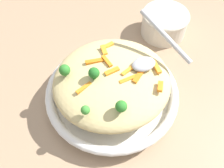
{
  "coord_description": "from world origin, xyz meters",
  "views": [
    {
      "loc": [
        0.13,
        0.33,
        0.56
      ],
      "look_at": [
        0.0,
        0.0,
        0.07
      ],
      "focal_mm": 41.14,
      "sensor_mm": 36.0,
      "label": 1
    }
  ],
  "objects": [
    {
      "name": "broccoli_floret_1",
      "position": [
        0.02,
        0.09,
        0.13
      ],
      "size": [
        0.02,
        0.02,
        0.03
      ],
      "color": "#296820",
      "rests_on": "pasta_mound"
    },
    {
      "name": "carrot_piece_7",
      "position": [
        0.07,
        0.01,
        0.11
      ],
      "size": [
        0.04,
        0.02,
        0.01
      ],
      "primitive_type": "cube",
      "rotation": [
        0.0,
        0.0,
        3.49
      ],
      "color": "orange",
      "rests_on": "pasta_mound"
    },
    {
      "name": "ground_plane",
      "position": [
        0.0,
        0.0,
        0.0
      ],
      "size": [
        2.4,
        2.4,
        0.0
      ],
      "primitive_type": "plane",
      "color": "#9E7F60"
    },
    {
      "name": "carrot_piece_2",
      "position": [
        0.0,
        -0.0,
        0.12
      ],
      "size": [
        0.04,
        0.01,
        0.01
      ],
      "primitive_type": "cube",
      "rotation": [
        0.0,
        0.0,
        0.13
      ],
      "color": "orange",
      "rests_on": "pasta_mound"
    },
    {
      "name": "carrot_piece_8",
      "position": [
        -0.03,
        0.03,
        0.12
      ],
      "size": [
        0.04,
        0.01,
        0.01
      ],
      "primitive_type": "cube",
      "rotation": [
        0.0,
        0.0,
        0.08
      ],
      "color": "orange",
      "rests_on": "pasta_mound"
    },
    {
      "name": "broccoli_floret_2",
      "position": [
        0.1,
        -0.04,
        0.13
      ],
      "size": [
        0.03,
        0.03,
        0.03
      ],
      "color": "#296820",
      "rests_on": "pasta_mound"
    },
    {
      "name": "carrot_piece_1",
      "position": [
        0.03,
        -0.04,
        0.12
      ],
      "size": [
        0.04,
        0.02,
        0.01
      ],
      "primitive_type": "cube",
      "rotation": [
        0.0,
        0.0,
        2.98
      ],
      "color": "orange",
      "rests_on": "pasta_mound"
    },
    {
      "name": "carrot_piece_6",
      "position": [
        -0.01,
        -0.07,
        0.12
      ],
      "size": [
        0.01,
        0.03,
        0.01
      ],
      "primitive_type": "cube",
      "rotation": [
        0.0,
        0.0,
        1.47
      ],
      "color": "orange",
      "rests_on": "pasta_mound"
    },
    {
      "name": "broccoli_floret_0",
      "position": [
        0.09,
        0.07,
        0.12
      ],
      "size": [
        0.02,
        0.02,
        0.02
      ],
      "color": "#377928",
      "rests_on": "pasta_mound"
    },
    {
      "name": "carrot_piece_3",
      "position": [
        -0.05,
        0.03,
        0.12
      ],
      "size": [
        0.04,
        0.03,
        0.01
      ],
      "primitive_type": "cube",
      "rotation": [
        0.0,
        0.0,
        3.8
      ],
      "color": "orange",
      "rests_on": "pasta_mound"
    },
    {
      "name": "carrot_piece_5",
      "position": [
        -0.04,
        0.01,
        0.12
      ],
      "size": [
        0.04,
        0.02,
        0.01
      ],
      "primitive_type": "cube",
      "rotation": [
        0.0,
        0.0,
        3.5
      ],
      "color": "orange",
      "rests_on": "pasta_mound"
    },
    {
      "name": "carrot_piece_4",
      "position": [
        -0.02,
        -0.08,
        0.11
      ],
      "size": [
        0.03,
        0.02,
        0.01
      ],
      "primitive_type": "cube",
      "rotation": [
        0.0,
        0.0,
        0.23
      ],
      "color": "orange",
      "rests_on": "pasta_mound"
    },
    {
      "name": "broccoli_floret_3",
      "position": [
        0.04,
        -0.0,
        0.13
      ],
      "size": [
        0.02,
        0.02,
        0.03
      ],
      "color": "#205B1C",
      "rests_on": "pasta_mound"
    },
    {
      "name": "carrot_piece_10",
      "position": [
        -0.1,
        0.02,
        0.11
      ],
      "size": [
        0.01,
        0.04,
        0.01
      ],
      "primitive_type": "cube",
      "rotation": [
        0.0,
        0.0,
        4.67
      ],
      "color": "orange",
      "rests_on": "pasta_mound"
    },
    {
      "name": "companion_bowl",
      "position": [
        -0.24,
        -0.17,
        0.04
      ],
      "size": [
        0.14,
        0.14,
        0.07
      ],
      "color": "beige",
      "rests_on": "ground_plane"
    },
    {
      "name": "pasta_mound",
      "position": [
        0.0,
        0.0,
        0.08
      ],
      "size": [
        0.28,
        0.26,
        0.07
      ],
      "primitive_type": "ellipsoid",
      "color": "#D1BA7A",
      "rests_on": "serving_bowl"
    },
    {
      "name": "serving_bowl",
      "position": [
        0.0,
        0.0,
        0.03
      ],
      "size": [
        0.33,
        0.33,
        0.05
      ],
      "color": "white",
      "rests_on": "ground_plane"
    },
    {
      "name": "carrot_piece_0",
      "position": [
        -0.08,
        0.07,
        0.11
      ],
      "size": [
        0.02,
        0.03,
        0.01
      ],
      "primitive_type": "cube",
      "rotation": [
        0.0,
        0.0,
        4.16
      ],
      "color": "orange",
      "rests_on": "pasta_mound"
    },
    {
      "name": "carrot_piece_9",
      "position": [
        -0.0,
        -0.03,
        0.12
      ],
      "size": [
        0.01,
        0.04,
        0.01
      ],
      "primitive_type": "cube",
      "rotation": [
        0.0,
        0.0,
        4.89
      ],
      "color": "orange",
      "rests_on": "pasta_mound"
    },
    {
      "name": "serving_spoon",
      "position": [
        -0.1,
        -0.0,
        0.13
      ],
      "size": [
        0.13,
        0.15,
        0.08
      ],
      "color": "#B7B7BC",
      "rests_on": "pasta_mound"
    }
  ]
}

